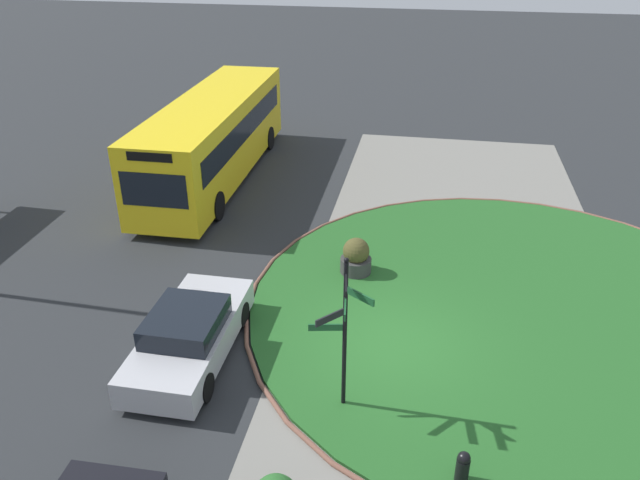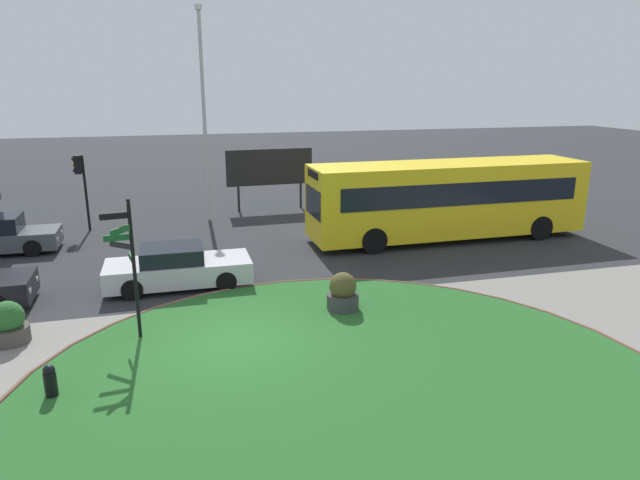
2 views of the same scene
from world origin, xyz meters
name	(u,v)px [view 2 (image 2 of 2)]	position (x,y,z in m)	size (l,w,h in m)	color
ground	(234,345)	(0.00, 0.00, 0.00)	(120.00, 120.00, 0.00)	#282B2D
sidewalk_paving	(243,377)	(0.00, -1.66, 0.01)	(32.00, 8.67, 0.02)	gray
grass_island	(354,398)	(2.07, -3.14, 0.05)	(14.10, 14.10, 0.10)	#235B23
grass_kerb_ring	(354,397)	(2.07, -3.14, 0.06)	(14.41, 14.41, 0.11)	brown
signpost_directional	(129,259)	(-2.33, 0.90, 2.13)	(0.71, 1.31, 3.62)	black
bollard_foreground	(50,382)	(-3.87, -1.55, 0.40)	(0.25, 0.25, 0.78)	black
bus_yellow	(448,198)	(9.61, 7.71, 1.69)	(11.37, 2.78, 3.13)	yellow
car_far_lane	(177,268)	(-1.22, 4.65, 0.62)	(4.49, 1.87, 1.33)	#B7B7BC
traffic_light_near	(80,176)	(-4.93, 12.91, 2.41)	(0.49, 0.28, 3.27)	black
lamppost_tall	(204,111)	(0.42, 13.49, 5.02)	(0.32, 0.32, 9.44)	#B7B7BC
billboard_right	(270,168)	(3.58, 15.02, 2.11)	(4.35, 0.27, 3.06)	black
planter_near_signpost	(8,325)	(-5.35, 1.56, 0.49)	(0.94, 0.94, 1.09)	#47423D
planter_kerbside	(343,294)	(3.20, 1.33, 0.53)	(0.90, 0.90, 1.16)	#383838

